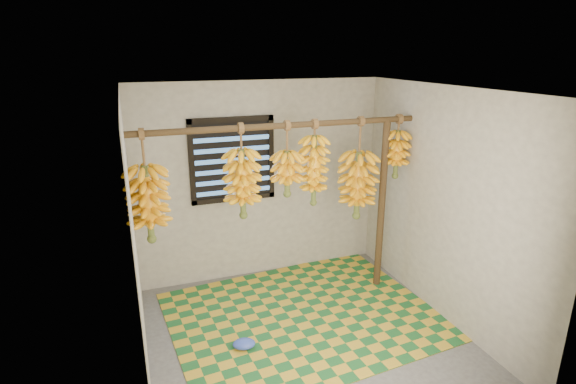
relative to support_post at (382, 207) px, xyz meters
name	(u,v)px	position (x,y,z in m)	size (l,w,h in m)	color
floor	(307,338)	(-1.20, -0.70, -1.00)	(3.00, 3.00, 0.01)	#494949
ceiling	(310,90)	(-1.20, -0.70, 1.40)	(3.00, 3.00, 0.01)	silver
wall_back	(261,181)	(-1.20, 0.80, 0.20)	(3.00, 0.01, 2.40)	gray
wall_left	(135,249)	(-2.71, -0.70, 0.20)	(0.01, 3.00, 2.40)	gray
wall_right	(445,206)	(0.30, -0.70, 0.20)	(0.01, 3.00, 2.40)	gray
window	(233,160)	(-1.55, 0.78, 0.50)	(1.00, 0.04, 1.00)	black
hanging_pole	(283,126)	(-1.20, 0.00, 1.00)	(0.06, 0.06, 3.00)	#443119
support_post	(382,207)	(0.00, 0.00, 0.00)	(0.08, 0.08, 2.00)	#443119
woven_mat	(303,315)	(-1.09, -0.33, -0.99)	(2.73, 2.18, 0.01)	#195726
plastic_bag	(244,344)	(-1.83, -0.66, -0.95)	(0.22, 0.16, 0.09)	#2F48B2
banana_bunch_a	(148,204)	(-2.55, 0.00, 0.33)	(0.39, 0.39, 1.10)	brown
banana_bunch_b	(242,184)	(-1.63, 0.00, 0.44)	(0.37, 0.37, 0.97)	brown
banana_bunch_c	(287,173)	(-1.16, 0.00, 0.50)	(0.31, 0.31, 0.79)	brown
banana_bunch_d	(314,170)	(-0.85, 0.00, 0.51)	(0.30, 0.30, 0.92)	brown
banana_bunch_e	(358,185)	(-0.32, 0.00, 0.29)	(0.42, 0.42, 1.14)	brown
banana_bunch_f	(397,154)	(0.15, 0.00, 0.61)	(0.28, 0.28, 0.72)	brown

